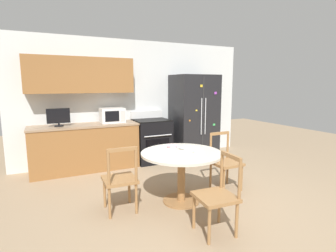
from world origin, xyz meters
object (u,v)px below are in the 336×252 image
object	(u,v)px
oven_range	(152,140)
dining_chair_near	(217,196)
dining_chair_left	(120,180)
microwave	(112,115)
countertop_tv	(58,117)
refrigerator	(194,117)
dining_chair_right	(225,162)
candle_glass	(173,151)

from	to	relation	value
oven_range	dining_chair_near	size ratio (longest dim) A/B	1.20
dining_chair_left	dining_chair_near	size ratio (longest dim) A/B	1.00
microwave	countertop_tv	distance (m)	1.02
countertop_tv	dining_chair_left	size ratio (longest dim) A/B	0.45
refrigerator	countertop_tv	xyz separation A→B (m)	(-2.86, 0.07, 0.14)
microwave	dining_chair_left	world-z (taller)	microwave
dining_chair_near	dining_chair_right	distance (m)	1.32
dining_chair_near	candle_glass	distance (m)	0.95
oven_range	dining_chair_near	world-z (taller)	oven_range
oven_range	dining_chair_right	distance (m)	1.98
candle_glass	microwave	bearing A→B (deg)	98.43
oven_range	microwave	size ratio (longest dim) A/B	2.27
refrigerator	countertop_tv	world-z (taller)	refrigerator
refrigerator	dining_chair_right	distance (m)	2.00
dining_chair_right	dining_chair_near	bearing A→B (deg)	47.94
countertop_tv	candle_glass	size ratio (longest dim) A/B	4.71
dining_chair_right	countertop_tv	bearing A→B (deg)	-40.39
dining_chair_near	candle_glass	bearing A→B (deg)	11.64
refrigerator	microwave	world-z (taller)	refrigerator
microwave	dining_chair_near	bearing A→B (deg)	-81.73
dining_chair_near	dining_chair_right	size ratio (longest dim) A/B	1.00
countertop_tv	candle_glass	xyz separation A→B (m)	(1.32, -2.04, -0.31)
dining_chair_right	candle_glass	bearing A→B (deg)	5.94
refrigerator	candle_glass	bearing A→B (deg)	-127.81
microwave	dining_chair_right	world-z (taller)	microwave
refrigerator	dining_chair_near	world-z (taller)	refrigerator
microwave	dining_chair_near	xyz separation A→B (m)	(0.43, -2.98, -0.61)
dining_chair_near	candle_glass	size ratio (longest dim) A/B	10.55
microwave	dining_chair_right	bearing A→B (deg)	-56.68
oven_range	candle_glass	bearing A→B (deg)	-104.19
dining_chair_left	oven_range	bearing A→B (deg)	59.68
dining_chair_left	candle_glass	xyz separation A→B (m)	(0.73, -0.08, 0.33)
candle_glass	refrigerator	bearing A→B (deg)	52.19
microwave	dining_chair_left	xyz separation A→B (m)	(-0.41, -2.02, -0.61)
oven_range	microwave	bearing A→B (deg)	175.25
microwave	countertop_tv	bearing A→B (deg)	-176.43
oven_range	microwave	distance (m)	1.01
microwave	candle_glass	bearing A→B (deg)	-81.57
dining_chair_left	microwave	bearing A→B (deg)	80.55
countertop_tv	candle_glass	world-z (taller)	countertop_tv
dining_chair_right	candle_glass	distance (m)	1.06
dining_chair_left	countertop_tv	bearing A→B (deg)	109.08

